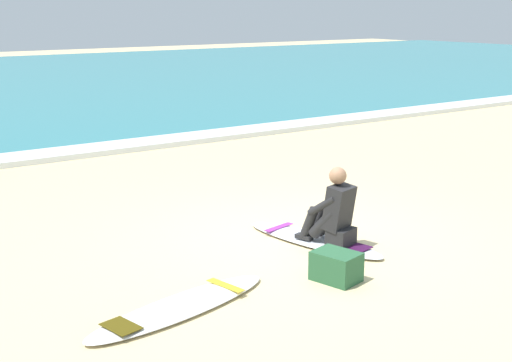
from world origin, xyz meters
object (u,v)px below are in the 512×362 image
(surfboard_main, at_px, (313,239))
(beach_bag, at_px, (336,266))
(surfboard_spare_near, at_px, (180,307))
(surfer_seated, at_px, (333,214))

(surfboard_main, relative_size, beach_bag, 4.40)
(surfboard_spare_near, bearing_deg, surfboard_main, 19.35)
(surfboard_main, bearing_deg, beach_bag, -118.49)
(surfboard_spare_near, bearing_deg, beach_bag, -9.43)
(surfboard_spare_near, xyz_separation_m, beach_bag, (1.75, -0.29, 0.12))
(surfer_seated, bearing_deg, beach_bag, -128.84)
(beach_bag, bearing_deg, surfer_seated, 51.16)
(surfboard_main, relative_size, surfboard_spare_near, 0.94)
(surfboard_main, bearing_deg, surfboard_spare_near, -160.65)
(surfboard_main, bearing_deg, surfer_seated, -79.31)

